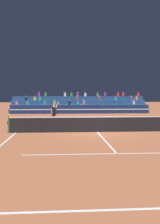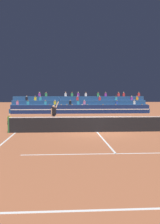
% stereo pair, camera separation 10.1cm
% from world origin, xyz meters
% --- Properties ---
extents(ground_plane, '(120.00, 120.00, 0.00)m').
position_xyz_m(ground_plane, '(0.00, 0.00, 0.00)').
color(ground_plane, '#AD603D').
extents(court_lines, '(11.10, 23.90, 0.01)m').
position_xyz_m(court_lines, '(0.00, 0.00, 0.00)').
color(court_lines, white).
rests_on(court_lines, ground).
extents(tennis_net, '(12.00, 0.10, 1.10)m').
position_xyz_m(tennis_net, '(0.00, 0.00, 0.54)').
color(tennis_net, '#2D6B38').
rests_on(tennis_net, ground).
extents(sponsor_banner_wall, '(18.00, 0.26, 1.10)m').
position_xyz_m(sponsor_banner_wall, '(0.00, 16.21, 0.55)').
color(sponsor_banner_wall, navy).
rests_on(sponsor_banner_wall, ground).
extents(bleacher_stand, '(18.81, 3.80, 2.83)m').
position_xyz_m(bleacher_stand, '(0.01, 19.38, 0.84)').
color(bleacher_stand, navy).
rests_on(bleacher_stand, ground).
extents(ball_kid_courtside, '(0.30, 0.36, 0.84)m').
position_xyz_m(ball_kid_courtside, '(-6.89, 4.94, 0.33)').
color(ball_kid_courtside, black).
rests_on(ball_kid_courtside, ground).
extents(tennis_player, '(0.87, 0.89, 2.42)m').
position_xyz_m(tennis_player, '(-3.03, 3.11, 0.99)').
color(tennis_player, tan).
rests_on(tennis_player, ground).
extents(tennis_ball, '(0.07, 0.07, 0.07)m').
position_xyz_m(tennis_ball, '(3.87, 5.53, 0.03)').
color(tennis_ball, '#C6DB33').
rests_on(tennis_ball, ground).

